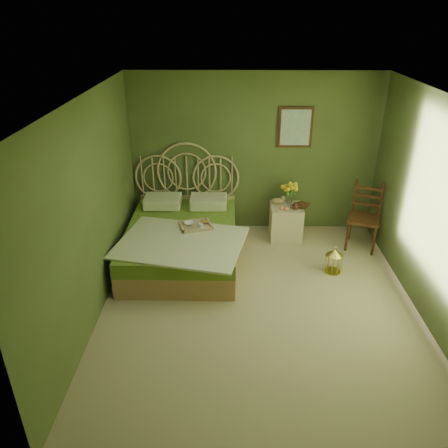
{
  "coord_description": "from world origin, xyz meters",
  "views": [
    {
      "loc": [
        -0.38,
        -4.59,
        3.45
      ],
      "look_at": [
        -0.47,
        1.0,
        0.66
      ],
      "focal_mm": 35.0,
      "sensor_mm": 36.0,
      "label": 1
    }
  ],
  "objects_px": {
    "bed": "(182,238)",
    "birdcage": "(334,261)",
    "nightstand": "(286,218)",
    "chair": "(363,212)"
  },
  "relations": [
    {
      "from": "bed",
      "to": "birdcage",
      "type": "relative_size",
      "value": 6.52
    },
    {
      "from": "bed",
      "to": "chair",
      "type": "relative_size",
      "value": 2.28
    },
    {
      "from": "bed",
      "to": "chair",
      "type": "bearing_deg",
      "value": 8.77
    },
    {
      "from": "chair",
      "to": "birdcage",
      "type": "height_order",
      "value": "chair"
    },
    {
      "from": "nightstand",
      "to": "birdcage",
      "type": "bearing_deg",
      "value": -61.72
    },
    {
      "from": "bed",
      "to": "chair",
      "type": "distance_m",
      "value": 2.84
    },
    {
      "from": "chair",
      "to": "nightstand",
      "type": "bearing_deg",
      "value": -171.51
    },
    {
      "from": "nightstand",
      "to": "chair",
      "type": "bearing_deg",
      "value": -11.82
    },
    {
      "from": "bed",
      "to": "chair",
      "type": "xyz_separation_m",
      "value": [
        2.8,
        0.43,
        0.26
      ]
    },
    {
      "from": "chair",
      "to": "birdcage",
      "type": "distance_m",
      "value": 1.09
    }
  ]
}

